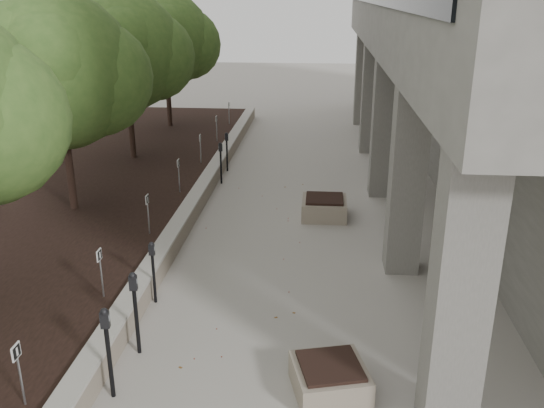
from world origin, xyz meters
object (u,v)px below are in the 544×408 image
(planter_front, at_px, (330,378))
(parking_meter_2, at_px, (136,313))
(crabapple_tree_4, at_px, (127,77))
(planter_back, at_px, (324,207))
(crabapple_tree_5, at_px, (166,60))
(parking_meter_1, at_px, (109,353))
(parking_meter_5, at_px, (227,152))
(parking_meter_4, at_px, (221,163))
(parking_meter_3, at_px, (154,273))
(crabapple_tree_3, at_px, (62,104))

(planter_front, bearing_deg, parking_meter_2, 166.74)
(crabapple_tree_4, xyz_separation_m, planter_back, (6.53, -4.05, -2.84))
(crabapple_tree_5, distance_m, planter_back, 11.51)
(parking_meter_1, bearing_deg, parking_meter_5, 82.30)
(parking_meter_2, height_order, parking_meter_4, parking_meter_2)
(crabapple_tree_5, xyz_separation_m, parking_meter_4, (3.28, -6.42, -2.45))
(crabapple_tree_4, relative_size, parking_meter_5, 4.07)
(parking_meter_3, bearing_deg, planter_back, 55.19)
(parking_meter_1, distance_m, planter_front, 3.30)
(planter_back, bearing_deg, crabapple_tree_3, -171.70)
(crabapple_tree_4, relative_size, planter_back, 4.59)
(planter_front, bearing_deg, parking_meter_4, 108.61)
(parking_meter_1, height_order, parking_meter_4, parking_meter_1)
(parking_meter_3, bearing_deg, parking_meter_1, -88.15)
(parking_meter_2, distance_m, parking_meter_4, 9.19)
(crabapple_tree_3, distance_m, parking_meter_5, 6.41)
(parking_meter_4, relative_size, planter_front, 1.26)
(parking_meter_2, xyz_separation_m, parking_meter_3, (-0.19, 1.68, -0.11))
(parking_meter_1, relative_size, parking_meter_2, 1.00)
(parking_meter_1, height_order, parking_meter_2, parking_meter_1)
(parking_meter_3, xyz_separation_m, parking_meter_5, (0.00, 8.88, 0.03))
(crabapple_tree_3, relative_size, crabapple_tree_4, 1.00)
(parking_meter_4, bearing_deg, parking_meter_2, -110.64)
(parking_meter_4, height_order, planter_back, parking_meter_4)
(crabapple_tree_3, xyz_separation_m, parking_meter_5, (3.25, 4.95, -2.45))
(parking_meter_2, xyz_separation_m, planter_back, (3.09, 6.56, -0.48))
(parking_meter_5, bearing_deg, parking_meter_1, -103.25)
(parking_meter_4, distance_m, planter_front, 10.50)
(parking_meter_2, bearing_deg, planter_front, -20.30)
(parking_meter_3, distance_m, parking_meter_5, 8.88)
(planter_front, distance_m, planter_back, 7.31)
(crabapple_tree_3, height_order, parking_meter_3, crabapple_tree_3)
(planter_front, bearing_deg, parking_meter_1, -173.32)
(parking_meter_2, xyz_separation_m, parking_meter_4, (-0.16, 9.19, -0.08))
(parking_meter_4, height_order, parking_meter_5, parking_meter_4)
(parking_meter_1, bearing_deg, planter_front, -1.69)
(parking_meter_3, distance_m, parking_meter_4, 7.51)
(crabapple_tree_4, relative_size, parking_meter_2, 3.62)
(crabapple_tree_4, height_order, parking_meter_3, crabapple_tree_4)
(crabapple_tree_4, bearing_deg, crabapple_tree_3, -90.00)
(planter_back, bearing_deg, parking_meter_2, -115.21)
(parking_meter_5, height_order, planter_back, parking_meter_5)
(parking_meter_2, distance_m, planter_front, 3.31)
(parking_meter_5, xyz_separation_m, planter_back, (3.28, -3.99, -0.39))
(parking_meter_2, bearing_deg, planter_back, 57.75)
(crabapple_tree_5, bearing_deg, parking_meter_1, -78.56)
(parking_meter_1, xyz_separation_m, parking_meter_2, (0.05, 1.13, -0.00))
(crabapple_tree_4, distance_m, crabapple_tree_5, 5.00)
(crabapple_tree_4, height_order, planter_back, crabapple_tree_4)
(parking_meter_2, distance_m, parking_meter_5, 10.56)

